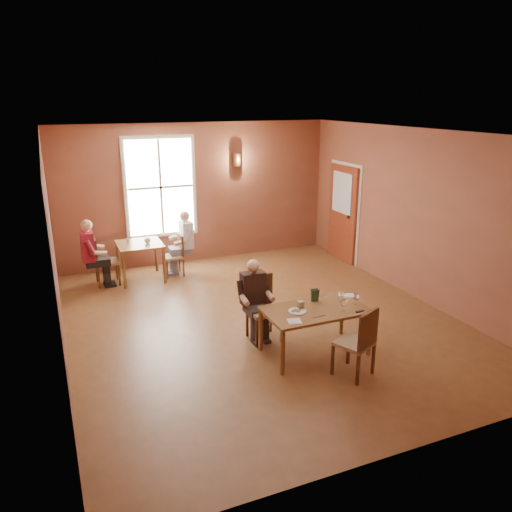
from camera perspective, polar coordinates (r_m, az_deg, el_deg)
name	(u,v)px	position (r m, az deg, el deg)	size (l,w,h in m)	color
ground	(261,320)	(8.25, 0.54, -7.36)	(6.00, 7.00, 0.01)	brown
wall_back	(197,194)	(10.96, -6.75, 7.10)	(6.00, 0.04, 3.00)	brown
wall_front	(409,321)	(4.90, 17.11, -7.14)	(6.00, 0.04, 3.00)	brown
wall_left	(54,255)	(7.14, -22.11, 0.15)	(0.04, 7.00, 3.00)	brown
wall_right	(416,215)	(9.31, 17.85, 4.47)	(0.04, 7.00, 3.00)	brown
ceiling	(261,133)	(7.49, 0.61, 13.92)	(6.00, 7.00, 0.04)	white
window	(160,187)	(10.69, -10.86, 7.73)	(1.36, 0.10, 1.96)	white
door	(342,214)	(11.17, 9.82, 4.80)	(0.12, 1.04, 2.10)	maroon
wall_sconce	(237,160)	(11.04, -2.16, 10.96)	(0.16, 0.16, 0.28)	brown
main_table	(315,331)	(7.18, 6.73, -8.50)	(1.44, 0.81, 0.67)	brown
chair_diner_main	(264,309)	(7.44, 0.93, -6.13)	(0.43, 0.43, 0.98)	brown
diner_main	(265,304)	(7.38, 1.02, -5.53)	(0.47, 0.47, 1.17)	#432921
chair_empty	(354,342)	(6.67, 11.15, -9.57)	(0.42, 0.42, 0.95)	#502310
plate_food	(297,311)	(6.92, 4.75, -6.27)	(0.25, 0.25, 0.03)	white
sandwich	(301,306)	(7.00, 5.11, -5.68)	(0.08, 0.08, 0.10)	tan
goblet_a	(341,296)	(7.28, 9.68, -4.55)	(0.08, 0.08, 0.19)	white
goblet_b	(356,299)	(7.24, 11.38, -4.82)	(0.07, 0.07, 0.18)	white
goblet_c	(344,305)	(7.02, 10.04, -5.50)	(0.07, 0.07, 0.18)	white
menu_stand	(315,295)	(7.27, 6.75, -4.47)	(0.11, 0.06, 0.19)	#1A341F
knife	(319,317)	(6.81, 7.20, -6.90)	(0.20, 0.02, 0.00)	silver
napkin	(294,321)	(6.65, 4.41, -7.42)	(0.17, 0.17, 0.01)	white
side_plate	(350,296)	(7.56, 10.68, -4.48)	(0.18, 0.18, 0.01)	silver
sunglasses	(360,311)	(7.06, 11.79, -6.18)	(0.12, 0.04, 0.02)	black
second_table	(141,261)	(10.17, -13.02, -0.61)	(0.86, 0.86, 0.75)	brown
chair_diner_white	(173,255)	(10.28, -9.48, 0.06)	(0.37, 0.37, 0.85)	brown
diner_white	(174,246)	(10.22, -9.38, 1.18)	(0.50, 0.50, 1.25)	white
chair_diner_maroon	(107,261)	(10.06, -16.70, -0.52)	(0.42, 0.42, 0.95)	#53321A
diner_maroon	(104,252)	(10.01, -16.95, 0.40)	(0.52, 0.52, 1.30)	#531719
cup_a	(147,241)	(10.02, -12.30, 1.70)	(0.12, 0.12, 0.09)	white
cup_b	(128,241)	(10.14, -14.41, 1.72)	(0.09, 0.09, 0.08)	silver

